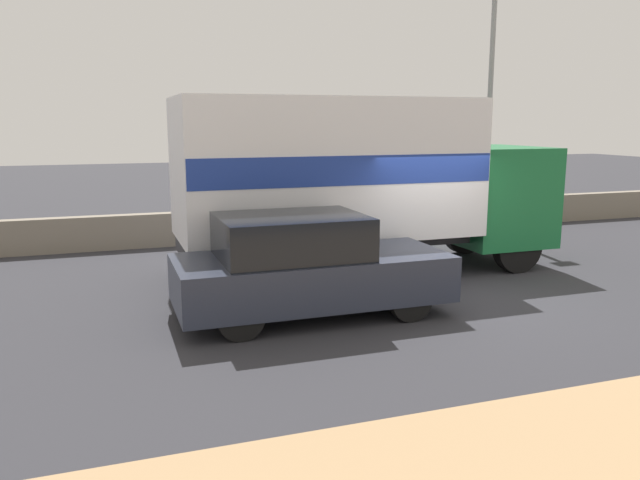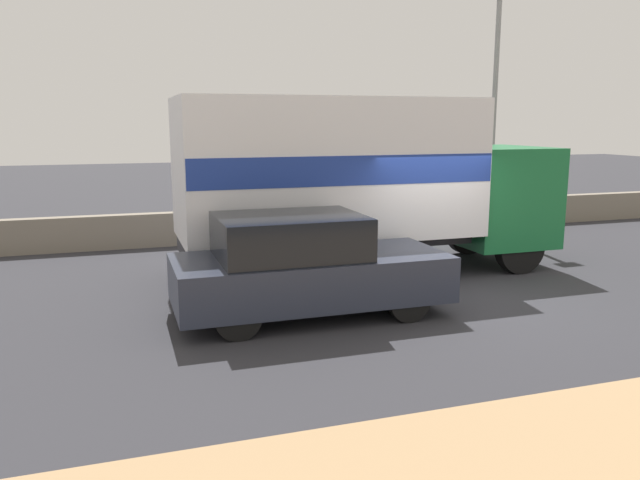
# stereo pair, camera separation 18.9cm
# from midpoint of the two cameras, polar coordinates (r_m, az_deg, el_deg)

# --- Properties ---
(ground_plane) EXTENTS (80.00, 80.00, 0.00)m
(ground_plane) POSITION_cam_midpoint_polar(r_m,az_deg,el_deg) (11.90, 12.38, -4.84)
(ground_plane) COLOR #2D2D33
(stone_wall_backdrop) EXTENTS (60.00, 0.35, 0.86)m
(stone_wall_backdrop) POSITION_cam_midpoint_polar(r_m,az_deg,el_deg) (17.45, 1.82, 1.81)
(stone_wall_backdrop) COLOR gray
(stone_wall_backdrop) RESTS_ON ground_plane
(street_lamp) EXTENTS (0.56, 0.28, 6.70)m
(street_lamp) POSITION_cam_midpoint_polar(r_m,az_deg,el_deg) (18.46, 15.98, 12.70)
(street_lamp) COLOR gray
(street_lamp) RESTS_ON ground_plane
(box_truck) EXTENTS (7.87, 2.61, 3.61)m
(box_truck) POSITION_cam_midpoint_polar(r_m,az_deg,el_deg) (12.86, 3.78, 5.81)
(box_truck) COLOR #196B38
(box_truck) RESTS_ON ground_plane
(car_hatchback) EXTENTS (4.44, 1.88, 1.69)m
(car_hatchback) POSITION_cam_midpoint_polar(r_m,az_deg,el_deg) (10.16, -0.86, -2.43)
(car_hatchback) COLOR #282D3D
(car_hatchback) RESTS_ON ground_plane
(pedestrian) EXTENTS (0.38, 0.38, 1.75)m
(pedestrian) POSITION_cam_midpoint_polar(r_m,az_deg,el_deg) (17.14, 14.69, 2.91)
(pedestrian) COLOR slate
(pedestrian) RESTS_ON ground_plane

